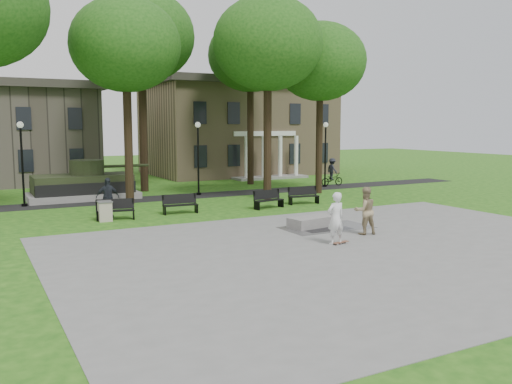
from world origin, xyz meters
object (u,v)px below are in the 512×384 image
at_px(concrete_block, 312,222).
at_px(cyclist, 332,175).
at_px(trash_bin, 105,211).
at_px(friend_watching, 365,211).
at_px(park_bench_0, 115,209).
at_px(skateboarder, 336,218).

height_order(concrete_block, cyclist, cyclist).
distance_m(concrete_block, trash_bin, 9.82).
distance_m(friend_watching, trash_bin, 12.14).
bearing_deg(concrete_block, trash_bin, 142.90).
bearing_deg(park_bench_0, friend_watching, -34.24).
height_order(concrete_block, trash_bin, trash_bin).
height_order(friend_watching, trash_bin, friend_watching).
bearing_deg(skateboarder, park_bench_0, -58.15).
height_order(skateboarder, friend_watching, skateboarder).
xyz_separation_m(friend_watching, cyclist, (9.58, 15.45, -0.16)).
xyz_separation_m(cyclist, trash_bin, (-18.40, -7.13, -0.36)).
bearing_deg(cyclist, trash_bin, 111.72).
height_order(skateboarder, park_bench_0, skateboarder).
bearing_deg(friend_watching, concrete_block, -55.70).
bearing_deg(park_bench_0, trash_bin, -151.84).
distance_m(friend_watching, cyclist, 18.18).
bearing_deg(trash_bin, friend_watching, -43.36).
height_order(friend_watching, cyclist, cyclist).
xyz_separation_m(skateboarder, park_bench_0, (-6.10, 9.46, -0.50)).
xyz_separation_m(concrete_block, trash_bin, (-7.83, 5.92, 0.24)).
distance_m(skateboarder, park_bench_0, 11.27).
relative_size(friend_watching, park_bench_0, 1.07).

